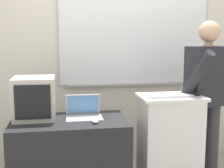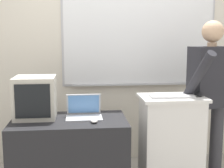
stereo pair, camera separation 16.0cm
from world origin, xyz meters
TOP-DOWN VIEW (x-y plane):
  - back_wall at (0.01, 1.28)m, footprint 6.40×0.17m
  - lectern_podium at (0.45, 0.37)m, footprint 0.60×0.44m
  - side_desk at (-0.52, 0.32)m, footprint 1.03×0.61m
  - person_presenter at (0.87, 0.50)m, footprint 0.59×0.61m
  - laptop at (-0.38, 0.41)m, footprint 0.33×0.25m
  - wireless_keyboard at (0.43, 0.32)m, footprint 0.40×0.14m
  - computer_mouse_by_laptop at (-0.30, 0.19)m, footprint 0.06×0.10m
  - computer_mouse_by_keyboard at (0.70, 0.33)m, footprint 0.06×0.10m
  - crt_monitor at (-0.82, 0.42)m, footprint 0.37×0.36m

SIDE VIEW (x-z plane):
  - side_desk at x=-0.52m, z-range 0.00..0.75m
  - lectern_podium at x=0.45m, z-range 0.00..0.93m
  - computer_mouse_by_laptop at x=-0.30m, z-range 0.75..0.78m
  - laptop at x=-0.38m, z-range 0.71..0.92m
  - crt_monitor at x=-0.82m, z-range 0.75..1.13m
  - wireless_keyboard at x=0.43m, z-range 0.93..0.95m
  - person_presenter at x=0.87m, z-range 0.13..1.77m
  - computer_mouse_by_keyboard at x=0.70m, z-range 0.93..0.97m
  - back_wall at x=0.01m, z-range 0.00..2.94m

